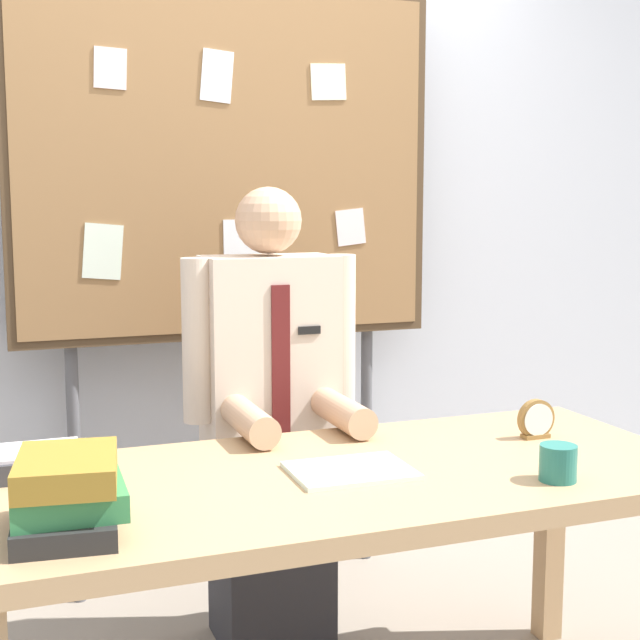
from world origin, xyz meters
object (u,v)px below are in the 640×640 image
Objects in this scene: open_notebook at (351,471)px; paper_tray at (35,461)px; bulletin_board at (228,170)px; desk at (347,504)px; person at (271,436)px; book_stack at (67,495)px; coffee_mug at (558,463)px; desk_clock at (536,421)px.

paper_tray is (-0.72, 0.28, 0.02)m from open_notebook.
bulletin_board is 1.33m from paper_tray.
open_notebook is (0.00, -1.13, -0.76)m from bulletin_board.
open_notebook is (0.00, -0.02, 0.09)m from desk.
person is 1.06m from book_stack.
paper_tray is at bearing 158.83° from open_notebook.
bulletin_board is (-0.00, 1.11, 0.85)m from desk.
person reaches higher than coffee_mug.
person is at bearing 116.65° from coffee_mug.
bulletin_board reaches higher than open_notebook.
coffee_mug is at bearing -116.48° from desk_clock.
desk is 1.39m from bulletin_board.
coffee_mug is (0.44, -1.35, -0.72)m from bulletin_board.
bulletin_board is 7.38× the size of open_notebook.
desk is 6.92× the size of paper_tray.
person is at bearing 90.17° from open_notebook.
coffee_mug is 0.34× the size of paper_tray.
paper_tray is at bearing 95.13° from book_stack.
paper_tray is at bearing 156.33° from coffee_mug.
coffee_mug reaches higher than desk.
paper_tray is at bearing 173.04° from desk_clock.
open_notebook is at bearing 152.40° from coffee_mug.
desk_clock is at bearing 63.52° from coffee_mug.
desk_clock is (1.29, 0.28, -0.03)m from book_stack.
coffee_mug is (-0.17, -0.34, -0.01)m from desk_clock.
paper_tray is (-0.04, 0.44, -0.05)m from book_stack.
paper_tray is at bearing 160.18° from desk.
coffee_mug is at bearing -27.60° from open_notebook.
person is 13.12× the size of desk_clock.
desk_clock reaches higher than paper_tray.
person is (0.00, 0.62, 0.01)m from desk.
paper_tray is at bearing -130.35° from bulletin_board.
person is 0.81m from desk_clock.
bulletin_board reaches higher than paper_tray.
desk_clock is at bearing -58.88° from bulletin_board.
bulletin_board reaches higher than desk_clock.
desk is at bearing -90.00° from bulletin_board.
desk_clock is 1.24× the size of coffee_mug.
paper_tray is (-1.16, 0.51, -0.02)m from coffee_mug.
desk is 16.37× the size of desk_clock.
book_stack is (-0.68, -0.18, 0.16)m from desk.
desk_clock is 1.34m from paper_tray.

